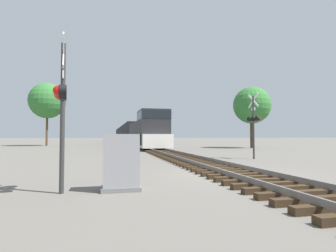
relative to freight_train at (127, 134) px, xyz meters
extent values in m
plane|color=#666059|center=(0.00, -57.72, -2.04)|extent=(400.00, 400.00, 0.00)
cube|color=#382819|center=(0.00, -62.22, -1.96)|extent=(2.60, 0.22, 0.16)
cube|color=#382819|center=(0.00, -61.62, -1.96)|extent=(2.60, 0.22, 0.16)
cube|color=#382819|center=(0.00, -61.02, -1.96)|extent=(2.60, 0.22, 0.16)
cube|color=#382819|center=(0.00, -60.42, -1.96)|extent=(2.60, 0.22, 0.16)
cube|color=#382819|center=(0.00, -59.82, -1.96)|extent=(2.60, 0.22, 0.16)
cube|color=#382819|center=(0.00, -59.22, -1.96)|extent=(2.60, 0.22, 0.16)
cube|color=#382819|center=(0.00, -58.62, -1.96)|extent=(2.60, 0.22, 0.16)
cube|color=#382819|center=(0.00, -58.02, -1.96)|extent=(2.60, 0.22, 0.16)
cube|color=#382819|center=(0.00, -57.42, -1.96)|extent=(2.60, 0.22, 0.16)
cube|color=#382819|center=(0.00, -56.82, -1.96)|extent=(2.60, 0.22, 0.16)
cube|color=#382819|center=(0.00, -56.22, -1.96)|extent=(2.60, 0.22, 0.16)
cube|color=#382819|center=(0.00, -55.62, -1.96)|extent=(2.60, 0.22, 0.16)
cube|color=#382819|center=(0.00, -55.02, -1.96)|extent=(2.60, 0.22, 0.16)
cube|color=#382819|center=(0.00, -54.42, -1.96)|extent=(2.60, 0.22, 0.16)
cube|color=#382819|center=(0.00, -53.82, -1.96)|extent=(2.60, 0.22, 0.16)
cube|color=#382819|center=(0.00, -53.22, -1.96)|extent=(2.60, 0.22, 0.16)
cube|color=#382819|center=(0.00, -52.62, -1.96)|extent=(2.60, 0.22, 0.16)
cube|color=#382819|center=(0.00, -52.02, -1.96)|extent=(2.60, 0.22, 0.16)
cube|color=#382819|center=(0.00, -51.42, -1.96)|extent=(2.60, 0.22, 0.16)
cube|color=#382819|center=(0.00, -50.82, -1.96)|extent=(2.60, 0.22, 0.16)
cube|color=#382819|center=(0.00, -50.22, -1.96)|extent=(2.60, 0.22, 0.16)
cube|color=#382819|center=(0.00, -49.62, -1.96)|extent=(2.60, 0.22, 0.16)
cube|color=#382819|center=(0.00, -49.02, -1.96)|extent=(2.60, 0.22, 0.16)
cube|color=#382819|center=(0.00, -48.42, -1.96)|extent=(2.60, 0.22, 0.16)
cube|color=#382819|center=(0.00, -47.82, -1.96)|extent=(2.60, 0.22, 0.16)
cube|color=#382819|center=(0.00, -47.22, -1.96)|extent=(2.60, 0.22, 0.16)
cube|color=#382819|center=(0.00, -46.62, -1.96)|extent=(2.60, 0.22, 0.16)
cube|color=#382819|center=(0.00, -46.02, -1.96)|extent=(2.60, 0.22, 0.16)
cube|color=#382819|center=(0.00, -45.42, -1.96)|extent=(2.60, 0.22, 0.16)
cube|color=#382819|center=(0.00, -44.82, -1.96)|extent=(2.60, 0.22, 0.16)
cube|color=#382819|center=(0.00, -44.22, -1.96)|extent=(2.60, 0.22, 0.16)
cube|color=#382819|center=(0.00, -43.62, -1.96)|extent=(2.60, 0.22, 0.16)
cube|color=#382819|center=(0.00, -43.02, -1.96)|extent=(2.60, 0.22, 0.16)
cube|color=#382819|center=(0.00, -42.42, -1.96)|extent=(2.60, 0.22, 0.16)
cube|color=#382819|center=(0.00, -41.82, -1.96)|extent=(2.60, 0.22, 0.16)
cube|color=#382819|center=(0.00, -41.22, -1.96)|extent=(2.60, 0.22, 0.16)
cube|color=#382819|center=(0.00, -40.62, -1.96)|extent=(2.60, 0.22, 0.16)
cube|color=#382819|center=(0.00, -40.02, -1.96)|extent=(2.60, 0.22, 0.16)
cube|color=#382819|center=(0.00, -39.42, -1.96)|extent=(2.60, 0.22, 0.16)
cube|color=#382819|center=(0.00, -38.82, -1.96)|extent=(2.60, 0.22, 0.16)
cube|color=#382819|center=(0.00, -38.22, -1.96)|extent=(2.60, 0.22, 0.16)
cube|color=slate|center=(-0.72, -57.72, -1.80)|extent=(0.07, 160.00, 0.15)
cube|color=slate|center=(0.72, -57.72, -1.80)|extent=(0.07, 160.00, 0.15)
cube|color=#232326|center=(0.00, -30.39, -0.22)|extent=(2.50, 13.48, 3.02)
cube|color=#232326|center=(0.00, -39.83, 0.21)|extent=(2.94, 4.24, 3.87)
cube|color=black|center=(0.00, -39.83, 1.56)|extent=(2.97, 4.28, 0.85)
cube|color=white|center=(0.00, -41.95, -1.05)|extent=(2.94, 1.93, 1.35)
cube|color=white|center=(0.00, -33.28, -1.61)|extent=(3.00, 18.88, 0.24)
cube|color=black|center=(0.00, -39.54, -1.54)|extent=(1.58, 2.20, 1.00)
cube|color=black|center=(0.00, -27.02, -1.54)|extent=(1.58, 2.20, 1.00)
cube|color=black|center=(0.00, -14.71, 0.12)|extent=(2.79, 15.02, 3.70)
cube|color=black|center=(0.00, -19.59, -1.59)|extent=(1.58, 2.20, 0.90)
cube|color=black|center=(0.00, -9.82, -1.59)|extent=(1.58, 2.20, 0.90)
cube|color=black|center=(0.00, 1.75, 0.12)|extent=(2.79, 15.02, 3.70)
cube|color=black|center=(0.00, -3.13, -1.59)|extent=(1.58, 2.20, 0.90)
cube|color=black|center=(0.00, 6.63, -1.59)|extent=(1.58, 2.20, 0.90)
cube|color=black|center=(0.00, 18.20, 0.12)|extent=(2.79, 15.02, 3.70)
cube|color=black|center=(0.00, 13.32, -1.59)|extent=(1.58, 2.20, 0.90)
cube|color=black|center=(0.00, 23.08, -1.59)|extent=(1.58, 2.20, 0.90)
cube|color=black|center=(0.00, 34.65, 0.12)|extent=(2.79, 15.02, 3.70)
cube|color=black|center=(0.00, 29.77, -1.59)|extent=(1.58, 2.20, 0.90)
cube|color=black|center=(0.00, 39.53, -1.59)|extent=(1.58, 2.20, 0.90)
cylinder|color=#333333|center=(-5.79, -59.87, -0.08)|extent=(0.12, 0.12, 3.91)
cube|color=white|center=(-5.79, -59.87, 1.58)|extent=(0.16, 0.92, 0.93)
cube|color=white|center=(-5.79, -59.87, 1.58)|extent=(0.16, 0.92, 0.93)
cube|color=black|center=(-5.79, -59.87, 0.56)|extent=(0.18, 0.86, 0.06)
cylinder|color=black|center=(-5.84, -59.52, 0.56)|extent=(0.22, 0.32, 0.30)
sphere|color=red|center=(-5.94, -59.54, 0.56)|extent=(0.26, 0.26, 0.26)
cylinder|color=black|center=(-5.79, -59.87, 0.56)|extent=(0.22, 0.32, 0.30)
sphere|color=red|center=(-5.89, -59.88, 0.56)|extent=(0.26, 0.26, 0.26)
cylinder|color=black|center=(-5.74, -60.21, 0.56)|extent=(0.22, 0.32, 0.30)
sphere|color=red|center=(-5.84, -60.23, 0.56)|extent=(0.26, 0.26, 0.26)
cube|color=white|center=(-5.79, -59.87, 1.03)|extent=(0.08, 0.32, 0.20)
cylinder|color=#333333|center=(4.56, -51.83, 0.01)|extent=(0.12, 0.12, 4.09)
cube|color=white|center=(4.56, -51.83, 1.75)|extent=(0.22, 0.91, 0.93)
cube|color=white|center=(4.56, -51.83, 1.75)|extent=(0.22, 0.91, 0.93)
cube|color=black|center=(4.56, -51.83, 0.56)|extent=(0.24, 0.85, 0.06)
cylinder|color=black|center=(4.63, -52.17, 0.56)|extent=(0.24, 0.33, 0.30)
sphere|color=red|center=(4.73, -52.15, 0.56)|extent=(0.26, 0.26, 0.26)
cylinder|color=black|center=(4.56, -51.83, 0.56)|extent=(0.24, 0.33, 0.30)
sphere|color=red|center=(4.66, -51.81, 0.56)|extent=(0.26, 0.26, 0.26)
cylinder|color=black|center=(4.49, -51.49, 0.56)|extent=(0.24, 0.33, 0.30)
sphere|color=red|center=(4.58, -51.47, 0.56)|extent=(0.26, 0.26, 0.26)
cube|color=white|center=(4.56, -51.83, 1.20)|extent=(0.09, 0.32, 0.20)
cube|color=slate|center=(-4.28, -59.89, -1.98)|extent=(1.05, 0.58, 0.12)
cube|color=#939399|center=(-4.28, -59.89, -1.21)|extent=(0.95, 0.53, 1.41)
cylinder|color=#473521|center=(12.80, -37.84, -0.07)|extent=(0.51, 0.51, 3.95)
sphere|color=#337533|center=(12.80, -37.84, 3.28)|extent=(4.59, 4.59, 4.59)
cylinder|color=brown|center=(-13.64, -24.52, 0.58)|extent=(0.32, 0.32, 5.23)
sphere|color=#337533|center=(-13.64, -24.52, 4.81)|extent=(5.38, 5.38, 5.38)
camera|label=1|loc=(-4.64, -67.10, -0.56)|focal=28.00mm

